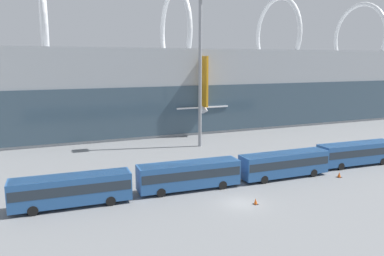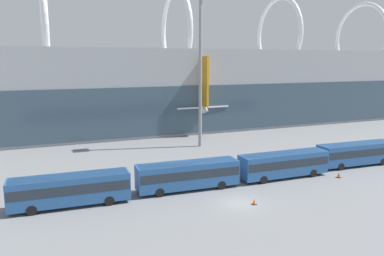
% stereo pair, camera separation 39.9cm
% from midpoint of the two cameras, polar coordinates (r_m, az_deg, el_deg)
% --- Properties ---
extents(ground_plane, '(440.00, 440.00, 0.00)m').
position_cam_midpoint_polar(ground_plane, '(40.10, 7.14, -11.29)').
color(ground_plane, slate).
extents(terminal_building, '(157.37, 25.58, 30.35)m').
position_cam_midpoint_polar(terminal_building, '(106.61, 18.48, 6.60)').
color(terminal_building, '#9EA3A8').
rests_on(terminal_building, ground_plane).
extents(airliner_at_gate_far, '(30.08, 33.98, 15.53)m').
position_cam_midpoint_polar(airliner_at_gate_far, '(87.02, -2.36, 3.88)').
color(airliner_at_gate_far, white).
rests_on(airliner_at_gate_far, ground_plane).
extents(airliner_parked_remote, '(31.45, 31.39, 15.25)m').
position_cam_midpoint_polar(airliner_parked_remote, '(122.03, 23.97, 4.67)').
color(airliner_parked_remote, silver).
rests_on(airliner_parked_remote, ground_plane).
extents(shuttle_bus_0, '(11.96, 3.17, 3.21)m').
position_cam_midpoint_polar(shuttle_bus_0, '(40.33, -18.13, -8.75)').
color(shuttle_bus_0, '#285693').
rests_on(shuttle_bus_0, ground_plane).
extents(shuttle_bus_1, '(11.97, 3.22, 3.21)m').
position_cam_midpoint_polar(shuttle_bus_1, '(43.12, -0.72, -6.99)').
color(shuttle_bus_1, '#285693').
rests_on(shuttle_bus_1, ground_plane).
extents(shuttle_bus_2, '(11.90, 2.88, 3.21)m').
position_cam_midpoint_polar(shuttle_bus_2, '(48.91, 13.65, -5.20)').
color(shuttle_bus_2, '#285693').
rests_on(shuttle_bus_2, ground_plane).
extents(shuttle_bus_3, '(11.97, 3.21, 3.21)m').
position_cam_midpoint_polar(shuttle_bus_3, '(57.81, 23.58, -3.40)').
color(shuttle_bus_3, '#285693').
rests_on(shuttle_bus_3, ground_plane).
extents(floodlight_mast, '(2.25, 2.25, 25.47)m').
position_cam_midpoint_polar(floodlight_mast, '(63.51, 1.08, 11.27)').
color(floodlight_mast, gray).
rests_on(floodlight_mast, ground_plane).
extents(traffic_cone_0, '(0.48, 0.48, 0.64)m').
position_cam_midpoint_polar(traffic_cone_0, '(39.92, 9.39, -10.97)').
color(traffic_cone_0, black).
rests_on(traffic_cone_0, ground_plane).
extents(traffic_cone_1, '(0.57, 0.57, 0.70)m').
position_cam_midpoint_polar(traffic_cone_1, '(51.46, 21.31, -6.64)').
color(traffic_cone_1, black).
rests_on(traffic_cone_1, ground_plane).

